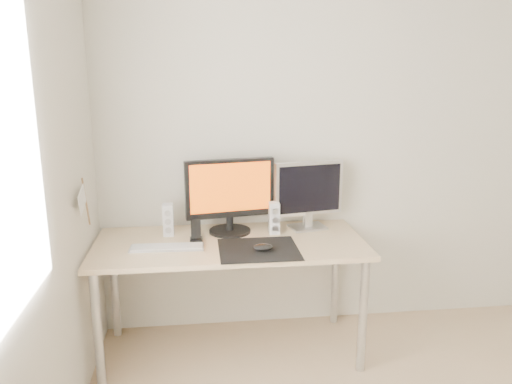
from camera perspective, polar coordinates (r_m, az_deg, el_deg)
wall_back at (r=3.39m, az=12.39°, el=5.53°), size 3.50×0.00×3.50m
mousepad at (r=2.85m, az=0.30°, el=-6.57°), size 0.45×0.40×0.00m
mouse at (r=2.81m, az=0.78°, el=-6.35°), size 0.11×0.07×0.04m
desk at (r=3.01m, az=-2.97°, el=-7.05°), size 1.60×0.70×0.73m
main_monitor at (r=3.06m, az=-3.00°, el=-0.14°), size 0.55×0.30×0.47m
second_monitor at (r=3.16m, az=6.03°, el=0.01°), size 0.45×0.20×0.43m
speaker_left at (r=3.10m, az=-9.99°, el=-3.15°), size 0.06×0.08×0.20m
speaker_right at (r=3.09m, az=2.07°, el=-2.98°), size 0.06×0.08×0.20m
keyboard at (r=2.90m, az=-10.12°, el=-6.24°), size 0.42×0.14×0.02m
phone_dock at (r=3.00m, az=-6.87°, el=-4.80°), size 0.07×0.06×0.13m
pennant at (r=2.81m, az=-19.12°, el=-0.87°), size 0.01×0.23×0.29m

